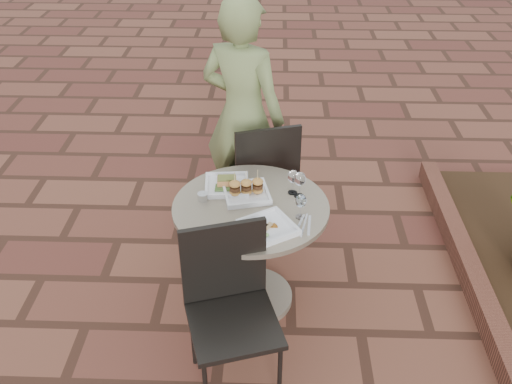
{
  "coord_description": "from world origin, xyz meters",
  "views": [
    {
      "loc": [
        0.29,
        -2.4,
        2.59
      ],
      "look_at": [
        0.19,
        0.27,
        0.82
      ],
      "focal_mm": 40.0,
      "sensor_mm": 36.0,
      "label": 1
    }
  ],
  "objects_px": {
    "chair_near": "(229,297)",
    "diner": "(243,117)",
    "plate_salmon": "(227,184)",
    "cafe_table": "(251,239)",
    "chair_far": "(264,172)",
    "plate_sliders": "(246,190)",
    "plate_tuna": "(268,227)"
  },
  "relations": [
    {
      "from": "cafe_table",
      "to": "chair_far",
      "type": "distance_m",
      "value": 0.67
    },
    {
      "from": "chair_far",
      "to": "diner",
      "type": "bearing_deg",
      "value": -74.52
    },
    {
      "from": "chair_far",
      "to": "plate_sliders",
      "type": "relative_size",
      "value": 3.0
    },
    {
      "from": "cafe_table",
      "to": "diner",
      "type": "xyz_separation_m",
      "value": [
        -0.09,
        0.91,
        0.36
      ]
    },
    {
      "from": "cafe_table",
      "to": "plate_salmon",
      "type": "bearing_deg",
      "value": 129.84
    },
    {
      "from": "chair_near",
      "to": "plate_tuna",
      "type": "xyz_separation_m",
      "value": [
        0.19,
        0.33,
        0.2
      ]
    },
    {
      "from": "plate_tuna",
      "to": "plate_salmon",
      "type": "bearing_deg",
      "value": 121.9
    },
    {
      "from": "diner",
      "to": "plate_tuna",
      "type": "relative_size",
      "value": 4.73
    },
    {
      "from": "plate_sliders",
      "to": "plate_tuna",
      "type": "distance_m",
      "value": 0.35
    },
    {
      "from": "chair_near",
      "to": "plate_salmon",
      "type": "relative_size",
      "value": 3.36
    },
    {
      "from": "diner",
      "to": "plate_salmon",
      "type": "height_order",
      "value": "diner"
    },
    {
      "from": "plate_sliders",
      "to": "chair_far",
      "type": "bearing_deg",
      "value": 81.02
    },
    {
      "from": "plate_salmon",
      "to": "plate_sliders",
      "type": "height_order",
      "value": "plate_sliders"
    },
    {
      "from": "cafe_table",
      "to": "chair_far",
      "type": "xyz_separation_m",
      "value": [
        0.06,
        0.66,
        0.07
      ]
    },
    {
      "from": "plate_tuna",
      "to": "plate_sliders",
      "type": "bearing_deg",
      "value": 112.25
    },
    {
      "from": "chair_far",
      "to": "plate_salmon",
      "type": "height_order",
      "value": "chair_far"
    },
    {
      "from": "cafe_table",
      "to": "diner",
      "type": "bearing_deg",
      "value": 95.88
    },
    {
      "from": "diner",
      "to": "chair_near",
      "type": "bearing_deg",
      "value": 115.03
    },
    {
      "from": "chair_near",
      "to": "plate_sliders",
      "type": "xyz_separation_m",
      "value": [
        0.06,
        0.66,
        0.22
      ]
    },
    {
      "from": "chair_near",
      "to": "diner",
      "type": "distance_m",
      "value": 1.5
    },
    {
      "from": "diner",
      "to": "plate_sliders",
      "type": "xyz_separation_m",
      "value": [
        0.06,
        -0.81,
        -0.08
      ]
    },
    {
      "from": "plate_salmon",
      "to": "cafe_table",
      "type": "bearing_deg",
      "value": -50.16
    },
    {
      "from": "chair_far",
      "to": "plate_sliders",
      "type": "height_order",
      "value": "chair_far"
    },
    {
      "from": "diner",
      "to": "plate_tuna",
      "type": "xyz_separation_m",
      "value": [
        0.2,
        -1.13,
        -0.1
      ]
    },
    {
      "from": "chair_near",
      "to": "diner",
      "type": "xyz_separation_m",
      "value": [
        -0.01,
        1.47,
        0.3
      ]
    },
    {
      "from": "chair_near",
      "to": "plate_sliders",
      "type": "distance_m",
      "value": 0.7
    },
    {
      "from": "cafe_table",
      "to": "plate_salmon",
      "type": "relative_size",
      "value": 3.25
    },
    {
      "from": "chair_near",
      "to": "plate_tuna",
      "type": "distance_m",
      "value": 0.43
    },
    {
      "from": "chair_near",
      "to": "plate_salmon",
      "type": "bearing_deg",
      "value": 78.0
    },
    {
      "from": "diner",
      "to": "plate_tuna",
      "type": "height_order",
      "value": "diner"
    },
    {
      "from": "chair_near",
      "to": "plate_salmon",
      "type": "xyz_separation_m",
      "value": [
        -0.06,
        0.74,
        0.2
      ]
    },
    {
      "from": "plate_tuna",
      "to": "chair_near",
      "type": "bearing_deg",
      "value": -119.7
    }
  ]
}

